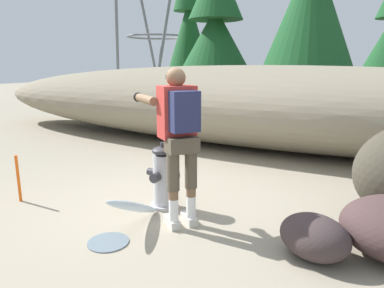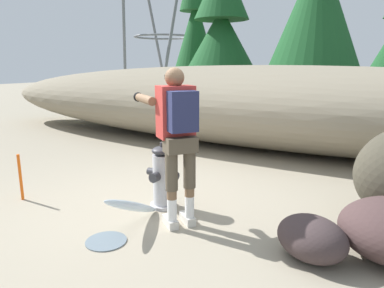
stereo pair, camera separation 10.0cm
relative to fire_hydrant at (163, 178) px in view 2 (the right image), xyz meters
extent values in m
cube|color=gray|center=(-0.01, -0.07, -0.39)|extent=(56.00, 56.00, 0.04)
ellipsoid|color=gray|center=(-0.01, 3.83, 0.47)|extent=(15.37, 3.20, 1.69)
cylinder|color=#B2B2B7|center=(0.00, 0.00, -0.35)|extent=(0.32, 0.32, 0.04)
cylinder|color=#B2B2B7|center=(0.00, 0.00, -0.02)|extent=(0.24, 0.24, 0.61)
ellipsoid|color=#333338|center=(0.00, 0.00, 0.33)|extent=(0.25, 0.25, 0.10)
cylinder|color=#333338|center=(0.00, 0.00, 0.41)|extent=(0.06, 0.06, 0.05)
cylinder|color=#333338|center=(-0.16, 0.00, 0.05)|extent=(0.09, 0.09, 0.09)
cylinder|color=#333338|center=(0.16, 0.00, 0.05)|extent=(0.09, 0.09, 0.09)
cylinder|color=#333338|center=(0.00, -0.16, 0.05)|extent=(0.11, 0.09, 0.11)
ellipsoid|color=silver|center=(0.00, -0.58, -0.15)|extent=(0.10, 0.88, 0.49)
cylinder|color=slate|center=(0.00, -1.00, -0.36)|extent=(0.40, 0.40, 0.01)
cube|color=beige|center=(0.36, -0.40, -0.33)|extent=(0.27, 0.24, 0.09)
cylinder|color=white|center=(0.41, -0.43, -0.16)|extent=(0.10, 0.10, 0.24)
cylinder|color=brown|center=(0.41, -0.43, 0.01)|extent=(0.10, 0.10, 0.10)
cylinder|color=brown|center=(0.41, -0.43, 0.27)|extent=(0.13, 0.13, 0.43)
cube|color=beige|center=(0.48, -0.24, -0.33)|extent=(0.27, 0.24, 0.09)
cylinder|color=white|center=(0.53, -0.27, -0.16)|extent=(0.10, 0.10, 0.24)
cylinder|color=brown|center=(0.53, -0.27, 0.01)|extent=(0.10, 0.10, 0.10)
cylinder|color=brown|center=(0.53, -0.27, 0.27)|extent=(0.13, 0.13, 0.43)
cube|color=brown|center=(0.47, -0.35, 0.53)|extent=(0.35, 0.38, 0.16)
cube|color=#B2332D|center=(0.37, -0.27, 0.85)|extent=(0.41, 0.43, 0.53)
cube|color=#23284C|center=(0.52, -0.40, 0.88)|extent=(0.30, 0.32, 0.40)
sphere|color=brown|center=(0.35, -0.26, 1.20)|extent=(0.20, 0.20, 0.20)
cube|color=black|center=(0.28, -0.21, 1.20)|extent=(0.11, 0.13, 0.04)
cylinder|color=brown|center=(-0.06, -0.23, 0.96)|extent=(0.52, 0.42, 0.09)
sphere|color=black|center=(-0.28, -0.06, 0.96)|extent=(0.11, 0.11, 0.11)
cylinder|color=brown|center=(0.20, 0.12, 0.96)|extent=(0.52, 0.42, 0.09)
sphere|color=black|center=(-0.01, 0.29, 0.96)|extent=(0.11, 0.11, 0.11)
ellipsoid|color=#3D3031|center=(1.80, -0.34, -0.17)|extent=(0.78, 0.71, 0.40)
cylinder|color=#47331E|center=(-4.66, 9.27, 0.19)|extent=(0.23, 0.23, 1.13)
cone|color=#194C23|center=(-4.66, 9.27, 2.32)|extent=(1.90, 1.90, 3.12)
cylinder|color=#47331E|center=(-2.86, 7.80, 0.19)|extent=(0.34, 0.34, 1.12)
cone|color=#194C23|center=(-2.86, 7.80, 1.97)|extent=(2.82, 2.82, 2.44)
cylinder|color=#47331E|center=(0.28, 7.16, 0.42)|extent=(0.30, 0.30, 1.58)
cone|color=#194C23|center=(0.28, 7.16, 2.82)|extent=(2.50, 2.50, 3.22)
cylinder|color=slate|center=(-7.32, 14.60, 2.80)|extent=(1.05, 1.05, 6.36)
cylinder|color=slate|center=(-10.26, 14.60, 2.80)|extent=(1.05, 1.05, 6.36)
cylinder|color=slate|center=(-7.32, 11.66, 2.80)|extent=(1.05, 1.05, 6.36)
cylinder|color=slate|center=(-10.26, 11.66, 2.80)|extent=(1.05, 1.05, 6.36)
torus|color=slate|center=(-8.79, 13.13, 2.80)|extent=(3.16, 3.16, 0.10)
cylinder|color=#E55914|center=(-1.70, -0.70, -0.07)|extent=(0.04, 0.04, 0.60)
camera|label=1|loc=(2.17, -3.35, 1.32)|focal=32.64mm
camera|label=2|loc=(2.26, -3.30, 1.32)|focal=32.64mm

